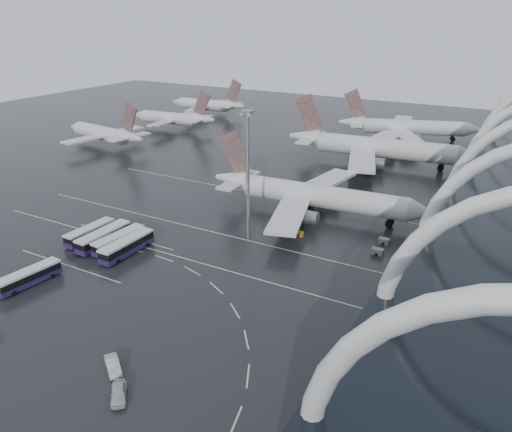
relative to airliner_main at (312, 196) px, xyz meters
The scene contains 23 objects.
ground 34.78m from the airliner_main, 102.47° to the right, with size 420.00×420.00×0.00m, color black.
lane_marking_near 36.72m from the airliner_main, 101.79° to the right, with size 120.00×0.25×0.01m, color beige.
lane_marking_mid 23.38m from the airliner_main, 108.97° to the right, with size 120.00×0.25×0.01m, color beige.
lane_marking_far 10.92m from the airliner_main, 139.41° to the left, with size 120.00×0.25×0.01m, color beige.
bus_bay_line_south 58.95m from the airliner_main, 122.35° to the right, with size 28.00×0.25×0.01m, color beige.
bus_bay_line_north 46.29m from the airliner_main, 133.07° to the right, with size 28.00×0.25×0.01m, color beige.
airliner_main is the anchor object (origin of this frame).
airliner_gate_b 51.22m from the airliner_main, 89.63° to the left, with size 62.54×55.99×21.70m.
airliner_gate_c 90.23m from the airliner_main, 89.52° to the left, with size 53.03×48.28×19.32m.
jet_remote_west 96.96m from the airliner_main, 165.86° to the left, with size 42.44×34.28×18.46m.
jet_remote_mid 108.68m from the airliner_main, 146.34° to the left, with size 40.04×32.31×17.41m.
jet_remote_far 134.64m from the airliner_main, 135.54° to the left, with size 40.79×32.84×17.79m.
bus_row_near_a 53.46m from the airliner_main, 133.84° to the right, with size 3.21×12.59×3.08m.
bus_row_near_b 50.68m from the airliner_main, 129.65° to the right, with size 3.39×13.82×3.40m.
bus_row_near_c 47.85m from the airliner_main, 126.48° to the right, with size 3.70×13.15×3.20m.
bus_row_near_d 46.99m from the airliner_main, 121.88° to the right, with size 3.32×13.69×3.37m.
bus_row_far_b 66.57m from the airliner_main, 118.55° to the right, with size 4.02×12.44×3.01m.
van_curve_b 72.43m from the airliner_main, 86.97° to the right, with size 2.00×4.96×1.69m, color #BEBEBE.
van_curve_c 68.60m from the airliner_main, 90.72° to the right, with size 1.74×4.98×1.64m, color #BEBEBE.
floodlight_mast 25.89m from the airliner_main, 105.86° to the right, with size 2.22×2.22×28.90m.
gse_cart_belly_b 22.91m from the airliner_main, 21.73° to the right, with size 2.35×1.39×1.28m, color slate.
gse_cart_belly_c 14.68m from the airliner_main, 77.98° to the right, with size 1.91×1.13×1.04m, color #C07E19.
gse_cart_belly_d 25.85m from the airliner_main, 33.84° to the right, with size 2.47×1.46×1.35m, color slate.
Camera 1 is at (52.56, -74.81, 47.58)m, focal length 35.00 mm.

